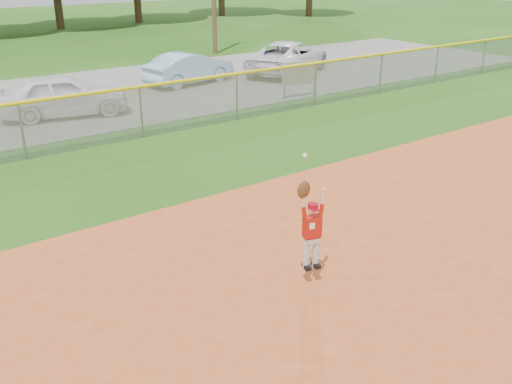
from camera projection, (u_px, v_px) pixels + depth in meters
ground at (412, 284)px, 9.25m from camera, size 120.00×120.00×0.00m
parking_strip at (73, 99)px, 21.23m from camera, size 44.00×10.00×0.03m
car_white_a at (63, 95)px, 18.60m from camera, size 4.35×2.50×1.39m
car_blue at (189, 68)px, 23.43m from camera, size 4.05×2.02×1.28m
car_white_b at (289, 57)px, 25.53m from camera, size 5.65×4.63×1.43m
sponsor_sign at (300, 74)px, 21.04m from camera, size 1.55×0.17×1.38m
outfield_fence at (141, 108)px, 16.40m from camera, size 40.06×0.10×1.55m
ballplayer at (311, 225)px, 8.88m from camera, size 0.50×0.28×1.95m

